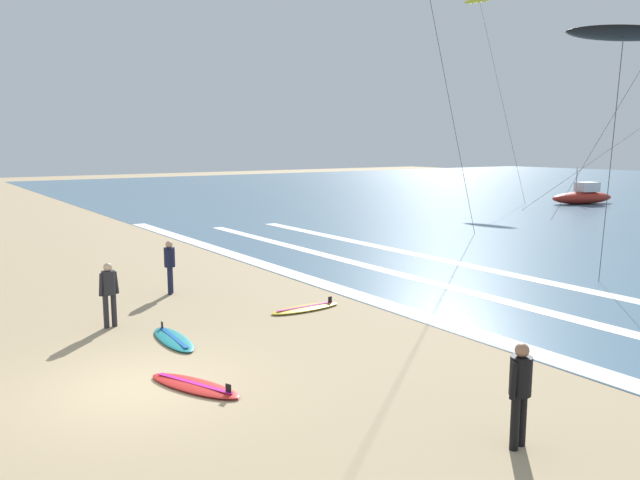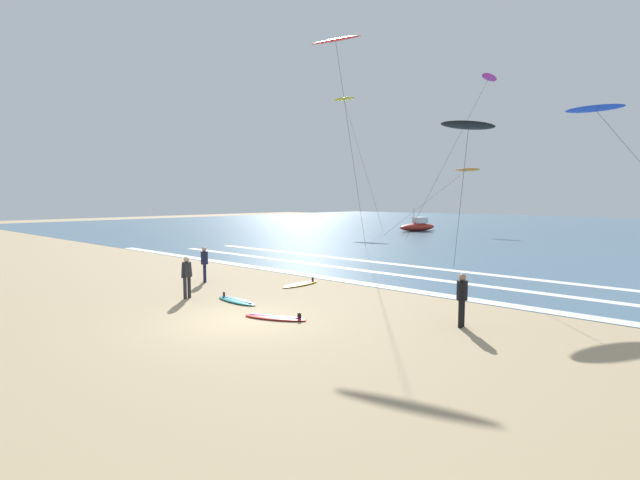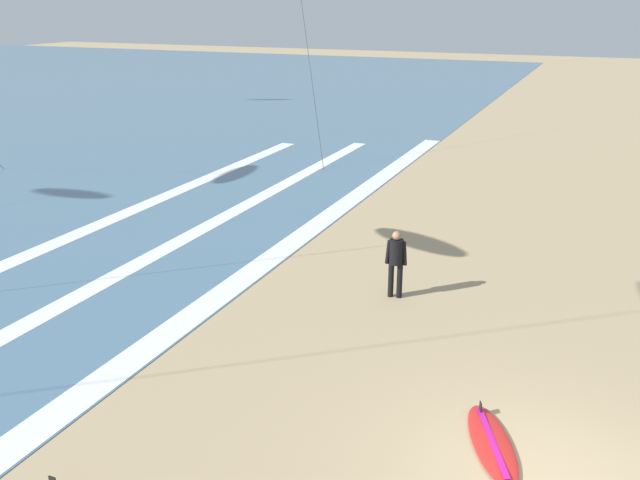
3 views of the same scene
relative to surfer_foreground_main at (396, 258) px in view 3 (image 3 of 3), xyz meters
The scene contains 4 objects.
wave_foam_shoreline 6.41m from the surfer_foreground_main, 143.83° to the left, with size 47.09×0.72×0.01m, color white.
wave_foam_mid_break 8.01m from the surfer_foreground_main, 122.11° to the left, with size 41.23×0.58×0.01m, color white.
surfer_foreground_main is the anchor object (origin of this frame).
surfboard_foreground_flat 5.77m from the surfer_foreground_main, 147.75° to the right, with size 2.17×1.38×0.25m.
Camera 3 is at (-8.63, -0.18, 6.52)m, focal length 38.69 mm.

